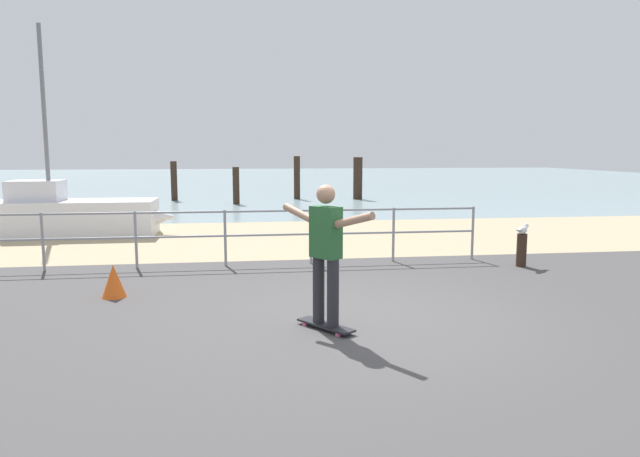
# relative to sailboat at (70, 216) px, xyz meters

# --- Properties ---
(ground_plane) EXTENTS (24.00, 10.00, 0.04)m
(ground_plane) POSITION_rel_sailboat_xyz_m (5.67, -8.86, -0.52)
(ground_plane) COLOR #474444
(ground_plane) RESTS_ON ground
(beach_strip) EXTENTS (24.00, 6.00, 0.04)m
(beach_strip) POSITION_rel_sailboat_xyz_m (5.67, -0.86, -0.52)
(beach_strip) COLOR tan
(beach_strip) RESTS_ON ground
(sea_surface) EXTENTS (72.00, 50.00, 0.04)m
(sea_surface) POSITION_rel_sailboat_xyz_m (5.67, 27.14, -0.52)
(sea_surface) COLOR #849EA3
(sea_surface) RESTS_ON ground
(railing_fence) EXTENTS (11.10, 0.05, 1.05)m
(railing_fence) POSITION_rel_sailboat_xyz_m (3.10, -4.26, 0.18)
(railing_fence) COLOR gray
(railing_fence) RESTS_ON ground
(sailboat) EXTENTS (4.96, 1.42, 5.09)m
(sailboat) POSITION_rel_sailboat_xyz_m (0.00, 0.00, 0.00)
(sailboat) COLOR silver
(sailboat) RESTS_ON ground
(skateboard) EXTENTS (0.63, 0.76, 0.08)m
(skateboard) POSITION_rel_sailboat_xyz_m (5.15, -8.24, -0.45)
(skateboard) COLOR black
(skateboard) RESTS_ON ground
(skateboarder) EXTENTS (0.92, 1.22, 1.65)m
(skateboarder) POSITION_rel_sailboat_xyz_m (5.15, -8.24, 0.50)
(skateboarder) COLOR #26262B
(skateboarder) RESTS_ON skateboard
(bollard_short) EXTENTS (0.18, 0.18, 0.62)m
(bollard_short) POSITION_rel_sailboat_xyz_m (9.24, -5.05, -0.21)
(bollard_short) COLOR #332319
(bollard_short) RESTS_ON ground
(seagull) EXTENTS (0.38, 0.38, 0.18)m
(seagull) POSITION_rel_sailboat_xyz_m (9.25, -5.04, 0.18)
(seagull) COLOR white
(seagull) RESTS_ON bollard_short
(groyne_post_0) EXTENTS (0.27, 0.27, 1.67)m
(groyne_post_0) POSITION_rel_sailboat_xyz_m (1.38, 10.04, 0.31)
(groyne_post_0) COLOR #332319
(groyne_post_0) RESTS_ON ground
(groyne_post_1) EXTENTS (0.26, 0.26, 1.48)m
(groyne_post_1) POSITION_rel_sailboat_xyz_m (3.99, 8.02, 0.22)
(groyne_post_1) COLOR #332319
(groyne_post_1) RESTS_ON ground
(groyne_post_2) EXTENTS (0.27, 0.27, 1.88)m
(groyne_post_2) POSITION_rel_sailboat_xyz_m (6.59, 10.06, 0.42)
(groyne_post_2) COLOR #332319
(groyne_post_2) RESTS_ON ground
(groyne_post_3) EXTENTS (0.39, 0.39, 1.83)m
(groyne_post_3) POSITION_rel_sailboat_xyz_m (9.20, 9.63, 0.39)
(groyne_post_3) COLOR #332319
(groyne_post_3) RESTS_ON ground
(traffic_cone) EXTENTS (0.36, 0.36, 0.50)m
(traffic_cone) POSITION_rel_sailboat_xyz_m (2.35, -6.34, -0.27)
(traffic_cone) COLOR #E55919
(traffic_cone) RESTS_ON ground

